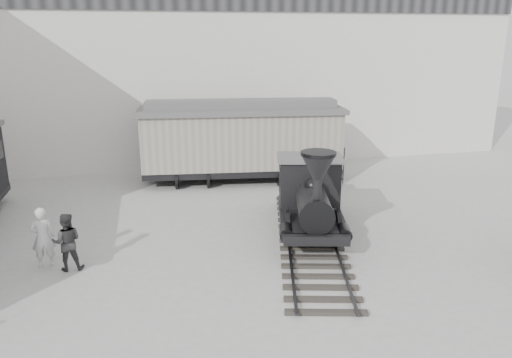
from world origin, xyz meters
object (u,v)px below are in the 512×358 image
object	(u,v)px
visitor_b	(67,242)
visitor_a	(43,237)
boxcar	(242,139)
locomotive	(309,200)

from	to	relation	value
visitor_b	visitor_a	bearing A→B (deg)	-28.08
boxcar	visitor_a	size ratio (longest dim) A/B	5.18
locomotive	boxcar	world-z (taller)	boxcar
visitor_a	visitor_b	world-z (taller)	visitor_a
boxcar	visitor_b	world-z (taller)	boxcar
locomotive	visitor_a	world-z (taller)	locomotive
visitor_a	visitor_b	xyz separation A→B (m)	(0.73, -0.39, -0.06)
visitor_b	boxcar	bearing A→B (deg)	-130.94
visitor_a	locomotive	bearing A→B (deg)	176.38
locomotive	boxcar	distance (m)	7.32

